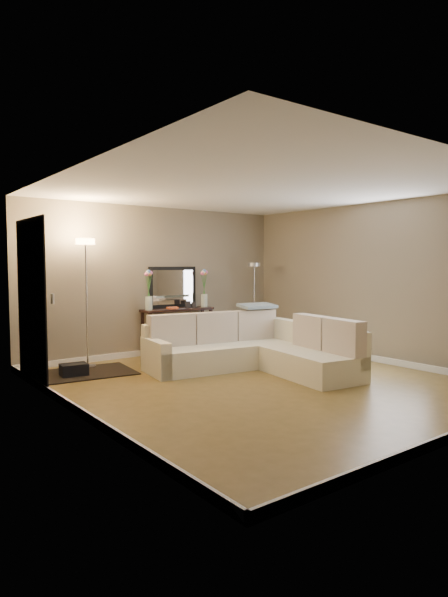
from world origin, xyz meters
TOP-DOWN VIEW (x-y plane):
  - floor at (0.00, 0.00)m, footprint 5.00×5.50m
  - ceiling at (0.00, 0.00)m, footprint 5.00×5.50m
  - wall_back at (0.00, 2.76)m, footprint 5.00×0.02m
  - wall_left at (-2.51, 0.00)m, footprint 0.02×5.50m
  - wall_right at (2.51, 0.00)m, footprint 0.02×5.50m
  - baseboard_back at (0.00, 2.73)m, footprint 5.00×0.03m
  - baseboard_left at (-2.48, 0.00)m, footprint 0.03×5.50m
  - baseboard_right at (2.48, 0.00)m, footprint 0.03×5.50m
  - doorway at (-2.48, 1.70)m, footprint 0.02×1.20m
  - switch_plate at (-2.48, 0.85)m, footprint 0.02×0.08m
  - sectional_sofa at (0.48, 0.70)m, footprint 2.50×2.63m
  - throw_blanket at (1.00, 1.21)m, footprint 0.64×0.41m
  - console_table at (0.19, 2.53)m, footprint 1.34×0.41m
  - leaning_mirror at (0.27, 2.70)m, footprint 0.94×0.08m
  - table_decor at (0.26, 2.49)m, footprint 0.56×0.13m
  - flower_vase_left at (-0.29, 2.55)m, footprint 0.15×0.13m
  - flower_vase_right at (0.83, 2.51)m, footprint 0.15×0.13m
  - floor_lamp_lit at (-1.48, 2.35)m, footprint 0.31×0.31m
  - floor_lamp_unlit at (1.84, 2.28)m, footprint 0.27×0.27m
  - charcoal_rug at (-1.63, 1.98)m, footprint 1.40×1.11m
  - black_bag at (-1.86, 1.90)m, footprint 0.39×0.30m

SIDE VIEW (x-z plane):
  - floor at x=0.00m, z-range -0.01..0.00m
  - charcoal_rug at x=-1.63m, z-range 0.00..0.02m
  - baseboard_back at x=0.00m, z-range 0.00..0.10m
  - baseboard_left at x=-2.48m, z-range 0.00..0.10m
  - baseboard_right at x=2.48m, z-range 0.00..0.10m
  - black_bag at x=-1.86m, z-range -0.06..0.18m
  - sectional_sofa at x=0.48m, z-range -0.11..0.74m
  - console_table at x=0.19m, z-range 0.05..0.87m
  - table_decor at x=0.26m, z-range 0.78..0.91m
  - throw_blanket at x=1.00m, z-range 0.87..0.95m
  - doorway at x=-2.48m, z-range 0.00..2.20m
  - flower_vase_left at x=-0.29m, z-range 0.76..1.46m
  - flower_vase_right at x=0.83m, z-range 0.76..1.46m
  - floor_lamp_unlit at x=1.84m, z-range 0.34..1.96m
  - leaning_mirror at x=0.27m, z-range 0.82..1.55m
  - switch_plate at x=-2.48m, z-range 1.14..1.26m
  - wall_back at x=0.00m, z-range 0.00..2.60m
  - wall_left at x=-2.51m, z-range 0.00..2.60m
  - wall_right at x=2.51m, z-range 0.00..2.60m
  - floor_lamp_lit at x=-1.48m, z-range 0.41..2.40m
  - ceiling at x=0.00m, z-range 2.60..2.61m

